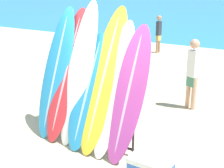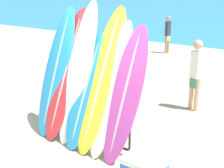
# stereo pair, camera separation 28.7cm
# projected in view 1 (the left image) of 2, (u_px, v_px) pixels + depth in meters

# --- Properties ---
(ground_plane) EXTENTS (160.00, 160.00, 0.00)m
(ground_plane) POSITION_uv_depth(u_px,v_px,m) (62.00, 157.00, 5.18)
(ground_plane) COLOR beige
(surfboard_rack) EXTENTS (1.92, 0.04, 0.88)m
(surfboard_rack) POSITION_uv_depth(u_px,v_px,m) (87.00, 118.00, 5.55)
(surfboard_rack) COLOR #28282D
(surfboard_rack) RESTS_ON ground_plane
(surfboard_slot_0) EXTENTS (0.59, 0.99, 2.37)m
(surfboard_slot_0) POSITION_uv_depth(u_px,v_px,m) (56.00, 72.00, 5.82)
(surfboard_slot_0) COLOR teal
(surfboard_slot_0) RESTS_ON ground_plane
(surfboard_slot_1) EXTENTS (0.59, 1.12, 2.36)m
(surfboard_slot_1) POSITION_uv_depth(u_px,v_px,m) (67.00, 74.00, 5.70)
(surfboard_slot_1) COLOR red
(surfboard_slot_1) RESTS_ON ground_plane
(surfboard_slot_2) EXTENTS (0.52, 1.03, 2.50)m
(surfboard_slot_2) POSITION_uv_depth(u_px,v_px,m) (79.00, 72.00, 5.54)
(surfboard_slot_2) COLOR silver
(surfboard_slot_2) RESTS_ON ground_plane
(surfboard_slot_3) EXTENTS (0.59, 0.99, 1.95)m
(surfboard_slot_3) POSITION_uv_depth(u_px,v_px,m) (88.00, 91.00, 5.41)
(surfboard_slot_3) COLOR teal
(surfboard_slot_3) RESTS_ON ground_plane
(surfboard_slot_4) EXTENTS (0.58, 1.22, 2.41)m
(surfboard_slot_4) POSITION_uv_depth(u_px,v_px,m) (104.00, 79.00, 5.29)
(surfboard_slot_4) COLOR yellow
(surfboard_slot_4) RESTS_ON ground_plane
(surfboard_slot_5) EXTENTS (0.49, 1.05, 2.19)m
(surfboard_slot_5) POSITION_uv_depth(u_px,v_px,m) (114.00, 89.00, 5.16)
(surfboard_slot_5) COLOR silver
(surfboard_slot_5) RESTS_ON ground_plane
(surfboard_slot_6) EXTENTS (0.57, 1.01, 2.14)m
(surfboard_slot_6) POSITION_uv_depth(u_px,v_px,m) (129.00, 93.00, 5.00)
(surfboard_slot_6) COLOR #B23D8E
(surfboard_slot_6) RESTS_ON ground_plane
(person_near_water) EXTENTS (0.27, 0.23, 1.62)m
(person_near_water) POSITION_uv_depth(u_px,v_px,m) (193.00, 72.00, 7.01)
(person_near_water) COLOR tan
(person_near_water) RESTS_ON ground_plane
(person_mid_beach) EXTENTS (0.21, 0.27, 1.58)m
(person_mid_beach) POSITION_uv_depth(u_px,v_px,m) (159.00, 33.00, 13.16)
(person_mid_beach) COLOR #A87A5B
(person_mid_beach) RESTS_ON ground_plane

